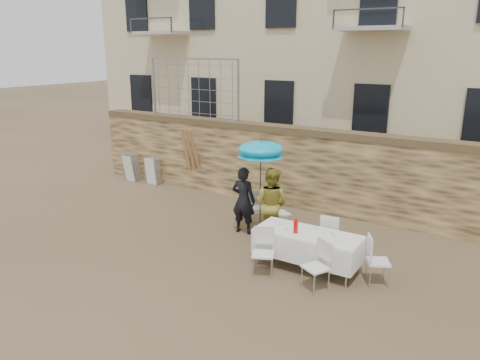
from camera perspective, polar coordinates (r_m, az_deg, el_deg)
The scene contains 17 objects.
ground at distance 9.76m, azimuth -9.00°, elevation -10.62°, with size 80.00×80.00×0.00m, color brown.
stone_wall at distance 13.32m, azimuth 4.90°, elevation 1.79°, with size 13.00×0.50×2.20m, color olive.
chain_link_fence at distance 14.58m, azimuth -5.66°, elevation 10.96°, with size 3.20×0.06×1.80m, color gray, non-canonical shape.
man_suit at distance 11.13m, azimuth 0.42°, elevation -2.50°, with size 0.59×0.39×1.63m, color black.
woman_dress at distance 10.77m, azimuth 3.84°, elevation -2.92°, with size 0.84×0.65×1.72m, color gold.
umbrella at distance 10.70m, azimuth 2.55°, elevation 3.46°, with size 1.10×1.10×2.14m.
couple_chair_left at distance 11.69m, azimuth 1.83°, elevation -3.34°, with size 0.48×0.48×0.96m, color white, non-canonical shape.
couple_chair_right at distance 11.38m, azimuth 4.89°, elevation -3.94°, with size 0.48×0.48×0.96m, color white, non-canonical shape.
banquet_table at distance 9.47m, azimuth 8.26°, elevation -6.59°, with size 2.10×0.85×0.78m.
soda_bottle at distance 9.35m, azimuth 6.80°, elevation -5.68°, with size 0.09×0.09×0.26m, color red.
table_chair_front_left at distance 9.19m, azimuth 2.81°, elevation -8.86°, with size 0.48×0.48×0.96m, color white, non-canonical shape.
table_chair_front_right at distance 8.76m, azimuth 9.22°, elevation -10.34°, with size 0.48×0.48×0.96m, color white, non-canonical shape.
table_chair_back at distance 10.18m, azimuth 11.08°, elevation -6.61°, with size 0.48×0.48×0.96m, color white, non-canonical shape.
table_chair_side at distance 9.24m, azimuth 16.52°, elevation -9.37°, with size 0.48×0.48×0.96m, color white, non-canonical shape.
chair_stack_left at distance 16.16m, azimuth -12.66°, elevation 1.61°, with size 0.46×0.47×0.92m, color white, non-canonical shape.
chair_stack_right at distance 15.55m, azimuth -10.28°, elevation 1.20°, with size 0.46×0.40×0.92m, color white, non-canonical shape.
wood_planks at distance 14.48m, azimuth -5.47°, elevation 2.50°, with size 0.70×0.20×2.00m, color #A37749, non-canonical shape.
Camera 1 is at (5.83, -6.54, 4.31)m, focal length 35.00 mm.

